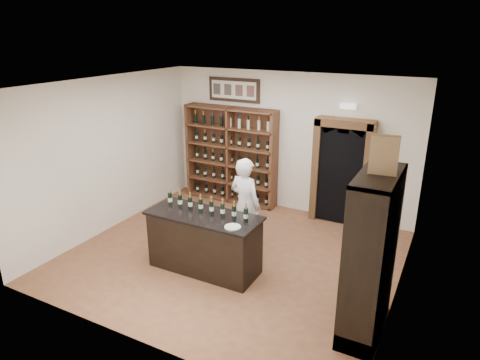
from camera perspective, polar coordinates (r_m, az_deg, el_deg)
name	(u,v)px	position (r m, az deg, el deg)	size (l,w,h in m)	color
floor	(233,256)	(7.74, -0.98, -10.05)	(5.50, 5.50, 0.00)	brown
ceiling	(232,85)	(6.78, -1.13, 12.59)	(5.50, 5.50, 0.00)	white
wall_back	(288,143)	(9.29, 6.41, 4.95)	(5.50, 0.04, 3.00)	silver
wall_left	(109,155)	(8.72, -17.13, 3.23)	(0.04, 5.00, 3.00)	silver
wall_right	(406,206)	(6.35, 21.30, -3.28)	(0.04, 5.00, 3.00)	silver
wine_shelf	(231,155)	(9.78, -1.14, 3.38)	(2.20, 0.38, 2.20)	brown
framed_picture	(234,90)	(9.60, -0.80, 11.93)	(1.25, 0.04, 0.52)	black
arched_doorway	(342,169)	(8.87, 13.42, 1.40)	(1.17, 0.35, 2.17)	black
emergency_light	(348,106)	(8.67, 14.24, 9.52)	(0.30, 0.10, 0.10)	white
tasting_counter	(204,242)	(7.14, -4.77, -8.30)	(1.88, 0.78, 1.00)	black
counter_bottle_0	(170,199)	(7.32, -9.32, -2.47)	(0.07, 0.07, 0.30)	black
counter_bottle_1	(180,201)	(7.21, -8.01, -2.76)	(0.07, 0.07, 0.30)	black
counter_bottle_2	(190,203)	(7.10, -6.65, -3.06)	(0.07, 0.07, 0.30)	black
counter_bottle_3	(201,205)	(6.99, -5.25, -3.37)	(0.07, 0.07, 0.30)	black
counter_bottle_4	(212,208)	(6.89, -3.81, -3.69)	(0.07, 0.07, 0.30)	black
counter_bottle_5	(223,210)	(6.79, -2.32, -4.01)	(0.07, 0.07, 0.30)	black
counter_bottle_6	(234,212)	(6.70, -0.79, -4.34)	(0.07, 0.07, 0.30)	black
counter_bottle_7	(246,215)	(6.61, 0.78, -4.67)	(0.07, 0.07, 0.30)	black
side_cabinet	(371,281)	(5.90, 17.02, -12.70)	(0.48, 1.20, 2.20)	black
shopkeeper	(245,205)	(7.58, 0.69, -3.37)	(0.63, 0.42, 1.74)	white
plate	(233,227)	(6.44, -0.99, -6.29)	(0.25, 0.25, 0.02)	beige
wine_crate	(384,155)	(5.26, 18.67, 3.19)	(0.33, 0.13, 0.46)	tan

